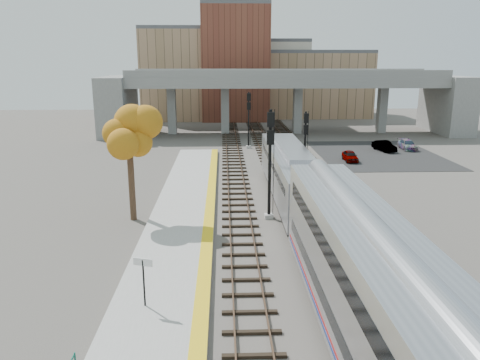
# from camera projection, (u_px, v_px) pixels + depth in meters

# --- Properties ---
(ground) EXTENTS (160.00, 160.00, 0.00)m
(ground) POSITION_uv_depth(u_px,v_px,m) (296.00, 249.00, 28.07)
(ground) COLOR #47423D
(ground) RESTS_ON ground
(platform) EXTENTS (4.50, 60.00, 0.35)m
(platform) POSITION_uv_depth(u_px,v_px,m) (175.00, 248.00, 27.77)
(platform) COLOR #9E9E99
(platform) RESTS_ON ground
(yellow_strip) EXTENTS (0.70, 60.00, 0.01)m
(yellow_strip) POSITION_uv_depth(u_px,v_px,m) (207.00, 244.00, 27.79)
(yellow_strip) COLOR yellow
(yellow_strip) RESTS_ON platform
(tracks) EXTENTS (10.70, 95.00, 0.25)m
(tracks) POSITION_uv_depth(u_px,v_px,m) (285.00, 190.00, 40.17)
(tracks) COLOR black
(tracks) RESTS_ON ground
(overpass) EXTENTS (54.00, 12.00, 9.50)m
(overpass) POSITION_uv_depth(u_px,v_px,m) (284.00, 95.00, 70.30)
(overpass) COLOR slate
(overpass) RESTS_ON ground
(buildings_far) EXTENTS (43.00, 21.00, 20.60)m
(buildings_far) POSITION_uv_depth(u_px,v_px,m) (251.00, 75.00, 90.51)
(buildings_far) COLOR #A37E5E
(buildings_far) RESTS_ON ground
(parking_lot) EXTENTS (14.00, 18.00, 0.04)m
(parking_lot) POSITION_uv_depth(u_px,v_px,m) (377.00, 154.00, 55.63)
(parking_lot) COLOR black
(parking_lot) RESTS_ON ground
(locomotive) EXTENTS (3.02, 19.05, 4.10)m
(locomotive) POSITION_uv_depth(u_px,v_px,m) (291.00, 173.00, 37.02)
(locomotive) COLOR #A8AAB2
(locomotive) RESTS_ON ground
(coach) EXTENTS (3.03, 25.00, 5.00)m
(coach) POSITION_uv_depth(u_px,v_px,m) (390.00, 324.00, 15.03)
(coach) COLOR #A8AAB2
(coach) RESTS_ON ground
(signal_mast_near) EXTENTS (0.60, 0.64, 7.75)m
(signal_mast_near) POSITION_uv_depth(u_px,v_px,m) (270.00, 164.00, 32.38)
(signal_mast_near) COLOR #9E9E99
(signal_mast_near) RESTS_ON ground
(signal_mast_mid) EXTENTS (0.60, 0.64, 6.55)m
(signal_mast_mid) POSITION_uv_depth(u_px,v_px,m) (305.00, 150.00, 41.88)
(signal_mast_mid) COLOR #9E9E99
(signal_mast_mid) RESTS_ON ground
(signal_mast_far) EXTENTS (0.60, 0.64, 7.06)m
(signal_mast_far) POSITION_uv_depth(u_px,v_px,m) (249.00, 121.00, 58.60)
(signal_mast_far) COLOR #9E9E99
(signal_mast_far) RESTS_ON ground
(station_sign) EXTENTS (0.87, 0.32, 2.27)m
(station_sign) POSITION_uv_depth(u_px,v_px,m) (143.00, 272.00, 20.52)
(station_sign) COLOR black
(station_sign) RESTS_ON platform
(tree) EXTENTS (3.60, 3.60, 8.34)m
(tree) POSITION_uv_depth(u_px,v_px,m) (129.00, 133.00, 31.61)
(tree) COLOR #382619
(tree) RESTS_ON ground
(car_a) EXTENTS (1.47, 3.41, 1.15)m
(car_a) POSITION_uv_depth(u_px,v_px,m) (350.00, 156.00, 51.71)
(car_a) COLOR #99999E
(car_a) RESTS_ON parking_lot
(car_b) EXTENTS (2.18, 4.00, 1.25)m
(car_b) POSITION_uv_depth(u_px,v_px,m) (384.00, 146.00, 57.33)
(car_b) COLOR #99999E
(car_b) RESTS_ON parking_lot
(car_c) EXTENTS (1.78, 4.04, 1.16)m
(car_c) POSITION_uv_depth(u_px,v_px,m) (408.00, 145.00, 58.43)
(car_c) COLOR #99999E
(car_c) RESTS_ON parking_lot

